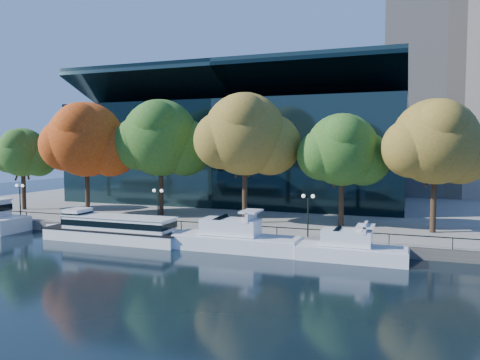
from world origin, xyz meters
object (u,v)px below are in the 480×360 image
at_px(tree_0, 23,153).
at_px(lamp_1, 158,199).
at_px(tour_boat, 111,228).
at_px(cruiser_far, 347,248).
at_px(tree_1, 87,141).
at_px(tree_2, 162,139).
at_px(tree_5, 437,143).
at_px(tree_3, 246,136).
at_px(cruiser_near, 231,237).
at_px(lamp_0, 20,193).
at_px(tree_4, 343,151).
at_px(lamp_2, 308,205).

relative_size(tree_0, lamp_1, 2.73).
xyz_separation_m(tree_0, lamp_1, (24.08, -5.98, -4.60)).
relative_size(tour_boat, tree_0, 1.49).
xyz_separation_m(cruiser_far, tree_1, (-33.00, 9.05, 9.15)).
bearing_deg(cruiser_far, tree_2, 153.77).
bearing_deg(tree_5, tree_3, -177.67).
bearing_deg(tree_3, lamp_1, -144.06).
relative_size(cruiser_near, lamp_0, 3.21).
distance_m(tree_0, tree_4, 42.34).
bearing_deg(tree_3, cruiser_near, -78.82).
distance_m(cruiser_near, tree_0, 35.86).
bearing_deg(tree_0, tree_4, 1.60).
xyz_separation_m(cruiser_near, cruiser_far, (10.45, -0.41, -0.13)).
bearing_deg(tree_0, tree_1, -4.66).
distance_m(lamp_0, lamp_1, 18.77).
bearing_deg(cruiser_near, tour_boat, -178.69).
bearing_deg(lamp_2, tree_5, 29.88).
height_order(cruiser_far, lamp_2, lamp_2).
distance_m(cruiser_far, tree_3, 18.36).
distance_m(tree_2, tree_4, 22.26).
bearing_deg(lamp_2, tree_3, 145.14).
relative_size(tree_0, tree_3, 0.76).
height_order(tree_0, lamp_2, tree_0).
xyz_separation_m(tree_0, tree_4, (42.32, 1.19, 0.41)).
xyz_separation_m(cruiser_far, tree_2, (-24.11, 11.88, 9.33)).
height_order(lamp_0, lamp_1, same).
distance_m(tour_boat, tree_3, 17.33).
bearing_deg(lamp_0, tree_4, 10.95).
xyz_separation_m(cruiser_near, lamp_2, (6.34, 3.57, 2.82)).
distance_m(cruiser_near, lamp_2, 7.80).
relative_size(tree_0, tree_5, 0.84).
height_order(cruiser_far, tree_4, tree_4).
relative_size(tour_boat, tree_5, 1.24).
relative_size(cruiser_near, tree_0, 1.18).
bearing_deg(lamp_1, cruiser_far, -11.19).
bearing_deg(tree_4, cruiser_far, -80.33).
bearing_deg(cruiser_far, lamp_1, 168.81).
relative_size(cruiser_far, tree_3, 0.69).
distance_m(tree_3, lamp_2, 11.99).
bearing_deg(lamp_1, lamp_2, 0.00).
xyz_separation_m(tree_0, tree_1, (11.22, -0.91, 1.61)).
height_order(cruiser_far, lamp_1, lamp_1).
height_order(tree_3, lamp_1, tree_3).
xyz_separation_m(cruiser_near, tree_4, (8.55, 10.73, 7.82)).
bearing_deg(tree_0, lamp_0, -48.37).
xyz_separation_m(tree_4, lamp_2, (-2.21, -7.16, -5.00)).
bearing_deg(tree_4, tree_0, -178.40).
relative_size(tree_1, lamp_2, 3.48).
distance_m(tour_boat, cruiser_near, 12.88).
bearing_deg(tree_5, lamp_1, -166.64).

